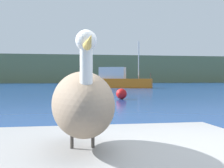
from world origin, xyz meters
The scene contains 4 objects.
hillside_backdrop centered at (0.00, 75.37, 3.31)m, with size 140.00×13.72×6.63m, color #6B7A51.
pelican centered at (-1.04, 0.18, 1.01)m, with size 0.53×1.38×0.94m.
fishing_boat_orange centered at (5.73, 33.98, 0.92)m, with size 8.14×4.90×5.58m.
mooring_buoy centered at (2.26, 14.61, 0.30)m, with size 0.61×0.61×0.61m, color red.
Camera 1 is at (-1.23, -2.34, 1.22)m, focal length 48.83 mm.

